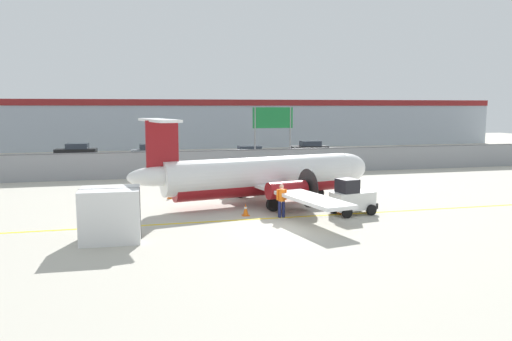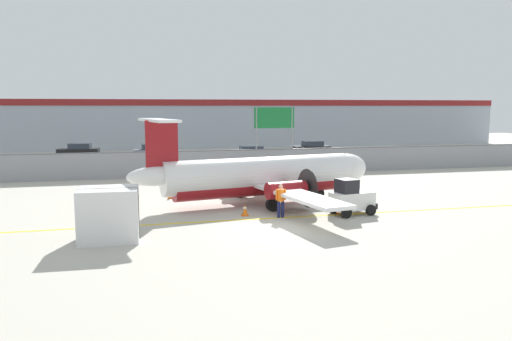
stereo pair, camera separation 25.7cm
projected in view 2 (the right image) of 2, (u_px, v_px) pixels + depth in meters
ground_plane at (278, 218)px, 25.03m from camera, size 140.00×140.00×0.01m
perimeter_fence at (223, 162)px, 40.32m from camera, size 98.00×0.10×2.10m
parking_lot_strip at (205, 160)px, 51.55m from camera, size 98.00×17.00×0.12m
background_building at (186, 123)px, 68.97m from camera, size 91.00×8.10×6.50m
commuter_airplane at (264, 176)px, 28.64m from camera, size 14.81×16.00×4.92m
baggage_tug at (351, 198)px, 25.69m from camera, size 2.50×1.74×1.88m
ground_crew_worker at (281, 199)px, 24.97m from camera, size 0.54×0.34×1.70m
cargo_container at (109, 214)px, 20.72m from camera, size 2.47×2.08×2.20m
traffic_cone_near_left at (245, 210)px, 25.51m from camera, size 0.36×0.36×0.64m
traffic_cone_near_right at (170, 193)px, 30.34m from camera, size 0.36×0.36×0.64m
traffic_cone_far_left at (340, 208)px, 25.99m from camera, size 0.36×0.36×0.64m
parked_car_0 at (79, 151)px, 52.93m from camera, size 4.31×2.25×1.58m
parked_car_1 at (154, 152)px, 52.04m from camera, size 4.27×2.15×1.58m
parked_car_2 at (252, 154)px, 49.49m from camera, size 4.25×2.11×1.58m
parked_car_3 at (312, 148)px, 56.53m from camera, size 4.26×2.13×1.58m
highway_sign at (274, 123)px, 43.33m from camera, size 3.60×0.14×5.50m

